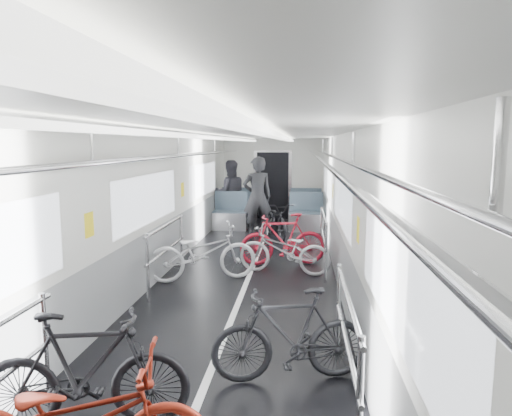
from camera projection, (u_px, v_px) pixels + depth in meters
The scene contains 9 objects.
car_shell at pixel (255, 203), 8.67m from camera, with size 3.02×14.01×2.41m.
bike_left_mid at pixel (85, 371), 3.55m from camera, with size 0.46×1.61×0.97m, color black.
bike_left_far at pixel (202, 252), 7.51m from camera, with size 0.62×1.79×0.94m, color silver.
bike_right_near at pixel (290, 335), 4.31m from camera, with size 0.42×1.50×0.90m, color black.
bike_right_mid at pixel (284, 250), 7.89m from camera, with size 0.56×1.61×0.85m, color #A8A8AC.
bike_right_far at pixel (283, 239), 8.47m from camera, with size 0.46×1.62×0.97m, color #B31627.
bike_aisle at pixel (277, 220), 10.94m from camera, with size 0.58×1.65×0.87m, color black.
person_standing at pixel (257, 197), 11.01m from camera, with size 0.71×0.47×1.95m, color black.
person_seated at pixel (230, 193), 12.60m from camera, with size 0.88×0.69×1.81m, color #292830.
Camera 1 is at (0.88, -6.78, 2.24)m, focal length 32.00 mm.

